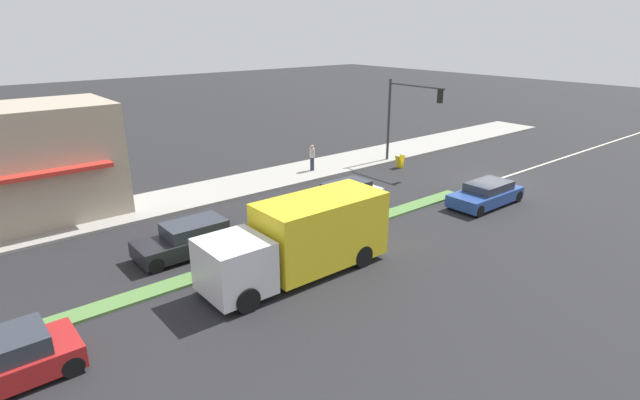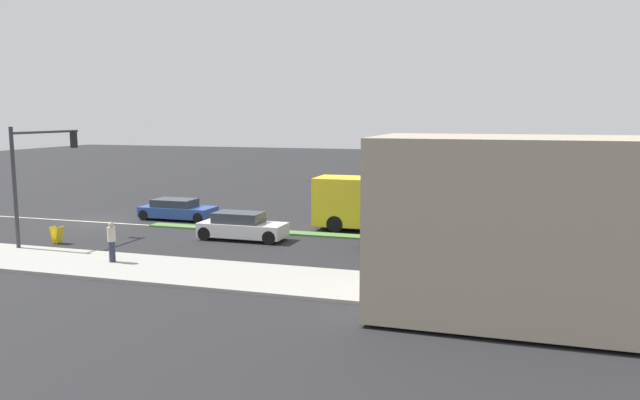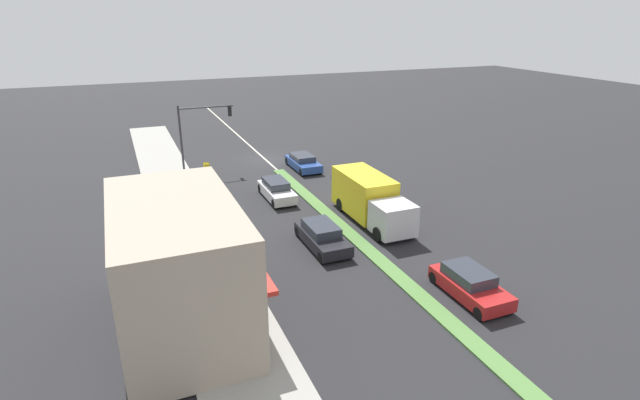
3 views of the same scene
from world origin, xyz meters
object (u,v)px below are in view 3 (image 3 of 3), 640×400
object	(u,v)px
warning_aframe_sign	(207,168)
sedan_dark	(322,236)
traffic_signal_main	(197,126)
hatchback_red	(470,284)
delivery_truck	(370,199)
pedestrian	(180,184)
van_white	(277,190)
coupe_blue	(303,162)

from	to	relation	value
warning_aframe_sign	sedan_dark	bearing A→B (deg)	101.90
traffic_signal_main	hatchback_red	bearing A→B (deg)	108.28
warning_aframe_sign	delivery_truck	world-z (taller)	delivery_truck
warning_aframe_sign	delivery_truck	xyz separation A→B (m)	(-7.95, 14.34, 1.04)
sedan_dark	pedestrian	bearing A→B (deg)	-60.89
sedan_dark	van_white	bearing A→B (deg)	-90.00
delivery_truck	van_white	xyz separation A→B (m)	(4.40, -6.08, -0.80)
pedestrian	hatchback_red	world-z (taller)	pedestrian
pedestrian	coupe_blue	size ratio (longest dim) A/B	0.38
sedan_dark	warning_aframe_sign	bearing A→B (deg)	-78.10
warning_aframe_sign	sedan_dark	xyz separation A→B (m)	(-3.55, 16.84, 0.22)
traffic_signal_main	warning_aframe_sign	xyz separation A→B (m)	(-0.38, 0.67, -3.47)
pedestrian	warning_aframe_sign	bearing A→B (deg)	-118.90
warning_aframe_sign	hatchback_red	distance (m)	25.79
warning_aframe_sign	coupe_blue	bearing A→B (deg)	165.71
delivery_truck	van_white	distance (m)	7.55
pedestrian	warning_aframe_sign	size ratio (longest dim) A/B	2.03
delivery_truck	van_white	world-z (taller)	delivery_truck
warning_aframe_sign	van_white	xyz separation A→B (m)	(-3.55, 8.26, 0.25)
pedestrian	van_white	distance (m)	7.12
hatchback_red	van_white	xyz separation A→B (m)	(4.40, -16.28, 0.02)
hatchback_red	sedan_dark	bearing A→B (deg)	-60.23
pedestrian	delivery_truck	distance (m)	14.16
traffic_signal_main	warning_aframe_sign	size ratio (longest dim) A/B	6.69
traffic_signal_main	delivery_truck	xyz separation A→B (m)	(-8.32, 15.01, -2.43)
warning_aframe_sign	van_white	bearing A→B (deg)	113.26
traffic_signal_main	van_white	xyz separation A→B (m)	(-3.92, 8.93, -3.23)
hatchback_red	sedan_dark	size ratio (longest dim) A/B	0.93
traffic_signal_main	warning_aframe_sign	bearing A→B (deg)	119.28
traffic_signal_main	hatchback_red	xyz separation A→B (m)	(-8.32, 25.20, -3.25)
coupe_blue	pedestrian	bearing A→B (deg)	16.58
traffic_signal_main	sedan_dark	size ratio (longest dim) A/B	1.24
traffic_signal_main	pedestrian	size ratio (longest dim) A/B	3.30
traffic_signal_main	pedestrian	world-z (taller)	traffic_signal_main
sedan_dark	traffic_signal_main	bearing A→B (deg)	-77.37
van_white	coupe_blue	bearing A→B (deg)	-125.22
sedan_dark	coupe_blue	distance (m)	15.46
coupe_blue	hatchback_red	bearing A→B (deg)	90.00
traffic_signal_main	pedestrian	distance (m)	7.06
delivery_truck	van_white	size ratio (longest dim) A/B	1.71
pedestrian	sedan_dark	xyz separation A→B (m)	(-6.45, 11.59, -0.37)
pedestrian	sedan_dark	world-z (taller)	pedestrian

